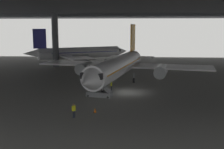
{
  "coord_description": "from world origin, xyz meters",
  "views": [
    {
      "loc": [
        -0.18,
        -40.58,
        9.62
      ],
      "look_at": [
        -2.8,
        2.0,
        2.43
      ],
      "focal_mm": 43.5,
      "sensor_mm": 36.0,
      "label": 1
    }
  ],
  "objects_px": {
    "boarding_stairs": "(99,92)",
    "traffic_cone_orange": "(95,110)",
    "crew_worker_near_nose": "(74,110)",
    "crew_worker_by_stairs": "(111,85)",
    "airplane_main": "(119,66)",
    "airplane_distant": "(78,53)"
  },
  "relations": [
    {
      "from": "airplane_main",
      "to": "crew_worker_near_nose",
      "type": "xyz_separation_m",
      "value": [
        -4.25,
        -18.63,
        -2.39
      ]
    },
    {
      "from": "crew_worker_near_nose",
      "to": "crew_worker_by_stairs",
      "type": "bearing_deg",
      "value": 76.16
    },
    {
      "from": "crew_worker_near_nose",
      "to": "boarding_stairs",
      "type": "bearing_deg",
      "value": 79.98
    },
    {
      "from": "crew_worker_near_nose",
      "to": "crew_worker_by_stairs",
      "type": "height_order",
      "value": "crew_worker_by_stairs"
    },
    {
      "from": "airplane_distant",
      "to": "boarding_stairs",
      "type": "bearing_deg",
      "value": -74.88
    },
    {
      "from": "boarding_stairs",
      "to": "traffic_cone_orange",
      "type": "relative_size",
      "value": 7.46
    },
    {
      "from": "airplane_main",
      "to": "boarding_stairs",
      "type": "xyz_separation_m",
      "value": [
        -2.55,
        -8.96,
        -2.57
      ]
    },
    {
      "from": "airplane_distant",
      "to": "crew_worker_near_nose",
      "type": "bearing_deg",
      "value": -80.06
    },
    {
      "from": "crew_worker_by_stairs",
      "to": "boarding_stairs",
      "type": "bearing_deg",
      "value": -113.51
    },
    {
      "from": "crew_worker_near_nose",
      "to": "airplane_distant",
      "type": "xyz_separation_m",
      "value": [
        -7.99,
        45.57,
        2.21
      ]
    },
    {
      "from": "airplane_main",
      "to": "crew_worker_near_nose",
      "type": "bearing_deg",
      "value": -102.86
    },
    {
      "from": "boarding_stairs",
      "to": "airplane_main",
      "type": "bearing_deg",
      "value": 74.13
    },
    {
      "from": "crew_worker_by_stairs",
      "to": "traffic_cone_orange",
      "type": "distance_m",
      "value": 11.34
    },
    {
      "from": "boarding_stairs",
      "to": "crew_worker_near_nose",
      "type": "xyz_separation_m",
      "value": [
        -1.71,
        -9.67,
        0.18
      ]
    },
    {
      "from": "boarding_stairs",
      "to": "crew_worker_by_stairs",
      "type": "bearing_deg",
      "value": 66.49
    },
    {
      "from": "boarding_stairs",
      "to": "crew_worker_by_stairs",
      "type": "xyz_separation_m",
      "value": [
        1.55,
        3.57,
        0.24
      ]
    },
    {
      "from": "airplane_main",
      "to": "crew_worker_by_stairs",
      "type": "relative_size",
      "value": 19.81
    },
    {
      "from": "boarding_stairs",
      "to": "crew_worker_near_nose",
      "type": "distance_m",
      "value": 9.82
    },
    {
      "from": "boarding_stairs",
      "to": "crew_worker_by_stairs",
      "type": "distance_m",
      "value": 3.9
    },
    {
      "from": "boarding_stairs",
      "to": "traffic_cone_orange",
      "type": "bearing_deg",
      "value": -87.16
    },
    {
      "from": "airplane_main",
      "to": "traffic_cone_orange",
      "type": "distance_m",
      "value": 17.06
    },
    {
      "from": "airplane_main",
      "to": "crew_worker_near_nose",
      "type": "relative_size",
      "value": 20.86
    }
  ]
}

